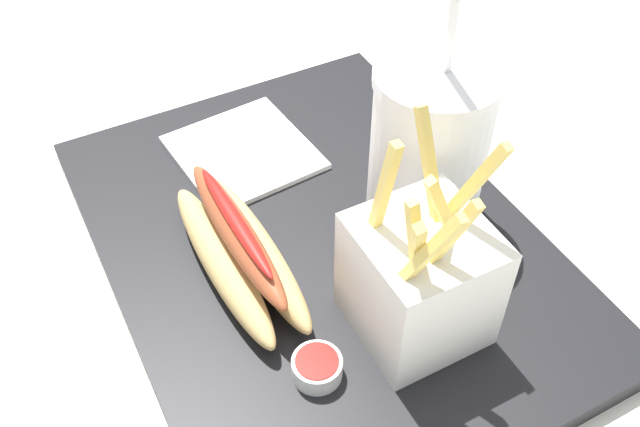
% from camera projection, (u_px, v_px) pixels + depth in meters
% --- Properties ---
extents(ground_plane, '(2.40, 2.40, 0.02)m').
position_uv_depth(ground_plane, '(320.00, 262.00, 0.62)').
color(ground_plane, silver).
extents(food_tray, '(0.45, 0.34, 0.02)m').
position_uv_depth(food_tray, '(320.00, 246.00, 0.61)').
color(food_tray, black).
rests_on(food_tray, ground_plane).
extents(soda_cup, '(0.10, 0.10, 0.24)m').
position_uv_depth(soda_cup, '(429.00, 146.00, 0.57)').
color(soda_cup, white).
rests_on(soda_cup, food_tray).
extents(fries_basket, '(0.09, 0.09, 0.17)m').
position_uv_depth(fries_basket, '(419.00, 278.00, 0.50)').
color(fries_basket, white).
rests_on(fries_basket, food_tray).
extents(hot_dog_1, '(0.18, 0.06, 0.06)m').
position_uv_depth(hot_dog_1, '(241.00, 253.00, 0.56)').
color(hot_dog_1, tan).
rests_on(hot_dog_1, food_tray).
extents(ketchup_cup_1, '(0.04, 0.04, 0.02)m').
position_uv_depth(ketchup_cup_1, '(317.00, 367.00, 0.50)').
color(ketchup_cup_1, white).
rests_on(ketchup_cup_1, food_tray).
extents(napkin_stack, '(0.13, 0.13, 0.01)m').
position_uv_depth(napkin_stack, '(243.00, 152.00, 0.67)').
color(napkin_stack, white).
rests_on(napkin_stack, food_tray).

